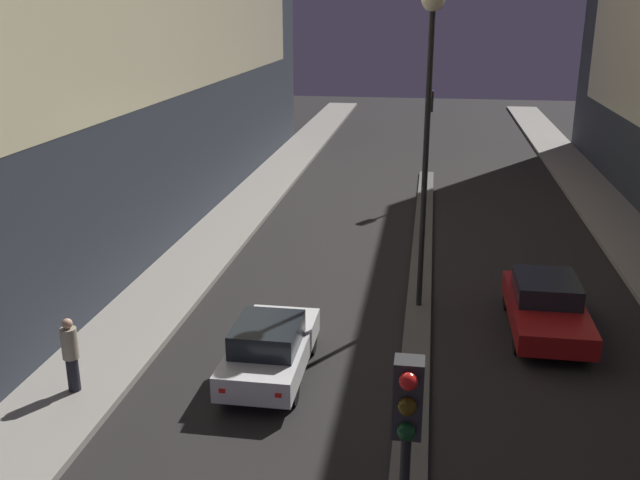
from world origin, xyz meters
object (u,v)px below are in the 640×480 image
(traffic_light_near, at_px, (405,467))
(car_left_lane, at_px, (270,348))
(pedestrian_on_left_sidewalk, at_px, (71,353))
(street_lamp, at_px, (429,82))
(car_right_lane, at_px, (546,306))
(traffic_light_mid, at_px, (429,121))

(traffic_light_near, relative_size, car_left_lane, 1.20)
(traffic_light_near, relative_size, pedestrian_on_left_sidewalk, 2.74)
(street_lamp, height_order, car_left_lane, street_lamp)
(traffic_light_near, xyz_separation_m, car_right_lane, (3.43, 11.84, -2.94))
(traffic_light_near, relative_size, car_right_lane, 1.07)
(traffic_light_near, bearing_deg, car_left_lane, 112.71)
(street_lamp, bearing_deg, traffic_light_mid, 90.00)
(car_left_lane, bearing_deg, traffic_light_near, -67.29)
(car_left_lane, distance_m, pedestrian_on_left_sidewalk, 4.50)
(traffic_light_near, xyz_separation_m, pedestrian_on_left_sidewalk, (-7.62, 6.58, -2.57))
(traffic_light_near, distance_m, street_lamp, 13.10)
(traffic_light_mid, bearing_deg, pedestrian_on_left_sidewalk, -112.62)
(traffic_light_near, distance_m, traffic_light_mid, 24.86)
(traffic_light_mid, relative_size, street_lamp, 0.55)
(pedestrian_on_left_sidewalk, bearing_deg, car_right_lane, 25.42)
(traffic_light_mid, height_order, street_lamp, street_lamp)
(traffic_light_mid, relative_size, car_left_lane, 1.20)
(traffic_light_mid, relative_size, car_right_lane, 1.07)
(car_right_lane, bearing_deg, street_lamp, 164.64)
(car_right_lane, bearing_deg, car_left_lane, -152.14)
(car_left_lane, bearing_deg, traffic_light_mid, 78.35)
(traffic_light_near, height_order, car_right_lane, traffic_light_near)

